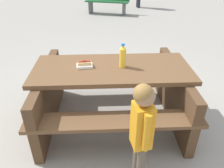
% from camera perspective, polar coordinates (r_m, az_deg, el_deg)
% --- Properties ---
extents(ground_plane, '(30.00, 30.00, 0.00)m').
position_cam_1_polar(ground_plane, '(2.93, 0.00, -8.84)').
color(ground_plane, gray).
rests_on(ground_plane, ground).
extents(picnic_table, '(2.06, 1.76, 0.75)m').
position_cam_1_polar(picnic_table, '(2.67, 0.00, -1.48)').
color(picnic_table, brown).
rests_on(picnic_table, ground).
extents(soda_bottle, '(0.07, 0.07, 0.28)m').
position_cam_1_polar(soda_bottle, '(2.47, 2.80, 7.18)').
color(soda_bottle, yellow).
rests_on(soda_bottle, picnic_table).
extents(hotdog_tray, '(0.21, 0.16, 0.08)m').
position_cam_1_polar(hotdog_tray, '(2.52, -7.14, 4.99)').
color(hotdog_tray, white).
rests_on(hotdog_tray, picnic_table).
extents(child_in_coat, '(0.20, 0.25, 1.07)m').
position_cam_1_polar(child_in_coat, '(1.80, 7.71, -10.75)').
color(child_in_coat, brown).
rests_on(child_in_coat, ground).
extents(park_bench_mid, '(1.52, 0.47, 0.85)m').
position_cam_1_polar(park_bench_mid, '(8.15, -1.15, 20.87)').
color(park_bench_mid, '#1E592D').
rests_on(park_bench_mid, ground).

